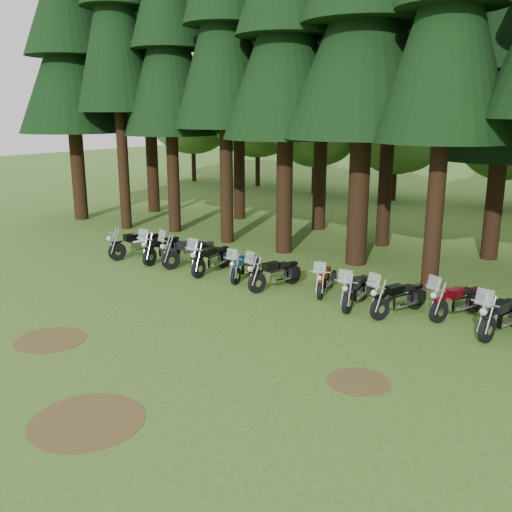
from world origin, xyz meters
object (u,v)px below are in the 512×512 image
at_px(motorcycle_6, 324,280).
at_px(motorcycle_9, 457,302).
at_px(motorcycle_2, 190,253).
at_px(motorcycle_5, 275,274).
at_px(motorcycle_0, 137,245).
at_px(motorcycle_4, 244,267).
at_px(motorcycle_7, 356,291).
at_px(motorcycle_3, 211,259).
at_px(motorcycle_10, 502,317).
at_px(motorcycle_1, 162,249).
at_px(motorcycle_8, 398,299).

bearing_deg(motorcycle_6, motorcycle_9, -17.01).
xyz_separation_m(motorcycle_2, motorcycle_9, (9.89, 0.29, -0.05)).
bearing_deg(motorcycle_5, motorcycle_0, -166.99).
relative_size(motorcycle_0, motorcycle_4, 1.14).
relative_size(motorcycle_5, motorcycle_7, 1.02).
distance_m(motorcycle_3, motorcycle_7, 5.87).
distance_m(motorcycle_4, motorcycle_10, 8.55).
height_order(motorcycle_2, motorcycle_4, motorcycle_2).
xyz_separation_m(motorcycle_7, motorcycle_9, (2.78, 0.77, 0.00)).
bearing_deg(motorcycle_6, motorcycle_5, 179.26).
bearing_deg(motorcycle_4, motorcycle_10, -13.59).
bearing_deg(motorcycle_1, motorcycle_4, -8.70).
bearing_deg(motorcycle_0, motorcycle_5, 13.88).
relative_size(motorcycle_0, motorcycle_6, 1.18).
bearing_deg(motorcycle_3, motorcycle_8, -6.81).
height_order(motorcycle_7, motorcycle_8, motorcycle_8).
distance_m(motorcycle_2, motorcycle_10, 11.24).
xyz_separation_m(motorcycle_1, motorcycle_7, (8.46, -0.38, -0.03)).
bearing_deg(motorcycle_0, motorcycle_2, 20.74).
height_order(motorcycle_1, motorcycle_4, motorcycle_1).
xyz_separation_m(motorcycle_6, motorcycle_9, (4.18, 0.21, 0.04)).
bearing_deg(motorcycle_9, motorcycle_1, -156.26).
bearing_deg(motorcycle_4, motorcycle_7, -16.54).
distance_m(motorcycle_3, motorcycle_10, 9.99).
bearing_deg(motorcycle_10, motorcycle_1, -168.42).
xyz_separation_m(motorcycle_0, motorcycle_8, (11.08, -0.22, -0.02)).
relative_size(motorcycle_5, motorcycle_8, 1.02).
bearing_deg(motorcycle_2, motorcycle_1, -157.60).
relative_size(motorcycle_3, motorcycle_9, 1.10).
height_order(motorcycle_1, motorcycle_7, motorcycle_1).
height_order(motorcycle_5, motorcycle_7, motorcycle_5).
height_order(motorcycle_2, motorcycle_5, motorcycle_2).
bearing_deg(motorcycle_5, motorcycle_8, 14.85).
distance_m(motorcycle_3, motorcycle_5, 2.93).
bearing_deg(motorcycle_6, motorcycle_3, 164.16).
bearing_deg(motorcycle_0, motorcycle_3, 15.82).
height_order(motorcycle_2, motorcycle_9, motorcycle_2).
distance_m(motorcycle_0, motorcycle_2, 2.66).
height_order(motorcycle_4, motorcycle_5, motorcycle_5).
bearing_deg(motorcycle_10, motorcycle_9, 168.55).
bearing_deg(motorcycle_8, motorcycle_10, 21.81).
relative_size(motorcycle_7, motorcycle_9, 1.03).
height_order(motorcycle_4, motorcycle_7, motorcycle_7).
height_order(motorcycle_7, motorcycle_9, motorcycle_9).
bearing_deg(motorcycle_2, motorcycle_6, 19.17).
distance_m(motorcycle_2, motorcycle_3, 1.26).
height_order(motorcycle_2, motorcycle_3, motorcycle_2).
xyz_separation_m(motorcycle_3, motorcycle_9, (8.64, 0.52, -0.03)).
relative_size(motorcycle_5, motorcycle_9, 1.05).
bearing_deg(motorcycle_3, motorcycle_9, -1.59).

